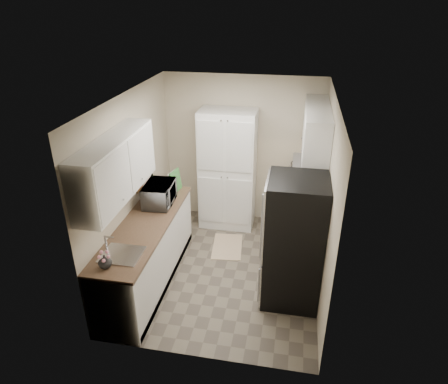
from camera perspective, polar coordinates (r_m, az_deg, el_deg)
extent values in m
plane|color=#665B4C|center=(5.93, 0.15, -10.93)|extent=(3.20, 3.20, 0.00)
cube|color=beige|center=(6.72, 2.64, 5.94)|extent=(2.60, 0.04, 2.50)
cube|color=beige|center=(3.93, -4.12, -10.33)|extent=(2.60, 0.04, 2.50)
cube|color=beige|center=(5.63, -12.97, 1.03)|extent=(0.04, 3.20, 2.50)
cube|color=beige|center=(5.22, 14.35, -1.22)|extent=(0.04, 3.20, 2.50)
cube|color=white|center=(4.84, 0.18, 13.30)|extent=(2.60, 3.20, 0.04)
cube|color=white|center=(4.71, -15.21, 3.39)|extent=(0.33, 1.60, 0.70)
cube|color=white|center=(5.72, 13.02, 8.36)|extent=(0.33, 1.55, 0.58)
cube|color=#99999E|center=(5.45, 12.09, 3.37)|extent=(0.45, 0.76, 0.13)
cube|color=#B7B7BC|center=(4.77, -14.37, -8.68)|extent=(0.45, 0.40, 0.02)
cube|color=brown|center=(5.82, -12.03, 1.23)|extent=(0.02, 0.22, 0.22)
cube|color=white|center=(6.58, 0.52, 3.16)|extent=(0.90, 0.55, 2.00)
cube|color=white|center=(5.57, -10.84, -8.65)|extent=(0.60, 2.30, 0.88)
cube|color=brown|center=(5.33, -11.26, -4.59)|extent=(0.63, 2.33, 0.04)
cube|color=white|center=(6.63, 10.49, -2.51)|extent=(0.60, 0.80, 0.88)
cube|color=brown|center=(6.43, 10.82, 1.08)|extent=(0.63, 0.83, 0.04)
cube|color=#B7B7BC|center=(5.93, 10.15, -6.09)|extent=(0.64, 0.76, 0.90)
cube|color=black|center=(5.70, 10.52, -2.15)|extent=(0.66, 0.78, 0.03)
cube|color=black|center=(5.67, 13.53, -1.45)|extent=(0.06, 0.76, 0.22)
cube|color=tan|center=(5.77, 6.51, -5.69)|extent=(0.01, 0.16, 0.42)
cube|color=#EEE5C3|center=(5.97, 6.70, -4.48)|extent=(0.01, 0.16, 0.42)
cube|color=#B7B7BC|center=(5.04, 9.94, -7.05)|extent=(0.70, 0.72, 1.70)
imported|color=#AAABAF|center=(5.70, -9.22, -0.26)|extent=(0.41, 0.58, 0.31)
cylinder|color=black|center=(5.93, -10.11, 0.92)|extent=(0.08, 0.08, 0.33)
imported|color=silver|center=(4.58, -16.66, -9.47)|extent=(0.19, 0.19, 0.15)
cube|color=#3A8538|center=(6.03, -6.91, 1.59)|extent=(0.07, 0.26, 0.33)
cube|color=#B7B6BC|center=(6.38, 10.56, 2.37)|extent=(0.47, 0.52, 0.25)
cube|color=#D0B38D|center=(6.39, 0.48, -7.79)|extent=(0.53, 0.77, 0.01)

